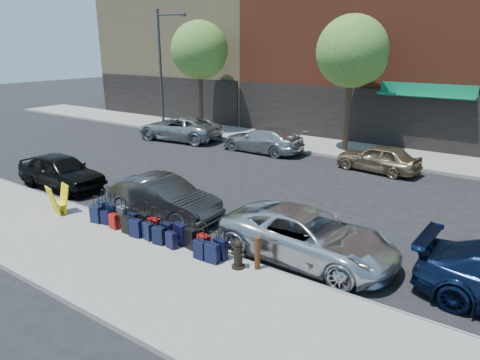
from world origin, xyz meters
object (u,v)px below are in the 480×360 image
Objects in this scene: tree_center at (354,54)px; bollard at (257,253)px; car_near_1 at (163,198)px; car_near_0 at (61,171)px; suitcase_front_5 at (154,227)px; car_far_0 at (179,128)px; car_near_2 at (308,236)px; tree_left at (201,52)px; car_far_1 at (263,140)px; fire_hydrant at (238,255)px; car_far_2 at (378,158)px; display_rack at (58,200)px; streetlight at (162,63)px.

tree_center reaches higher than bollard.
car_near_0 is at bearing 88.91° from car_near_1.
car_far_0 reaches higher than suitcase_front_5.
car_near_2 is at bearing 17.61° from suitcase_front_5.
tree_left reaches higher than bollard.
suitcase_front_5 is 0.20× the size of car_far_1.
car_far_2 is (0.02, 11.71, 0.15)m from fire_hydrant.
display_rack reaches higher than bollard.
car_near_0 is (-10.72, 1.33, 0.11)m from bollard.
tree_left is 7.89× the size of bollard.
bollard is at bearing 8.95° from car_far_2.
car_near_1 is 10.97m from car_far_2.
car_near_1 is at bearing -98.27° from tree_center.
streetlight is 1.66× the size of car_far_1.
streetlight is at bearing -177.02° from tree_center.
suitcase_front_5 is 1.04× the size of bollard.
tree_center reaches higher than car_near_1.
bollard is (0.46, 0.23, 0.11)m from fire_hydrant.
bollard is (13.53, -14.20, -4.79)m from tree_left.
car_far_2 is at bearing 71.47° from display_rack.
tree_left is at bearing 180.00° from tree_center.
car_far_0 is 6.10m from car_far_1.
car_near_2 is at bearing 47.55° from car_far_0.
tree_left is at bearing 126.93° from fire_hydrant.
suitcase_front_5 is 0.19× the size of car_near_2.
streetlight reaches higher than display_rack.
car_far_2 is (4.45, 10.03, -0.05)m from car_near_1.
suitcase_front_5 is 7.15m from car_near_0.
fire_hydrant is 0.18× the size of car_near_1.
car_near_2 is (1.18, 1.76, 0.19)m from fire_hydrant.
display_rack is (-4.14, -0.56, 0.21)m from suitcase_front_5.
car_near_2 is at bearing -41.65° from tree_left.
streetlight is 8.33× the size of suitcase_front_5.
car_near_2 is 12.84m from car_far_1.
streetlight is at bearing 134.15° from fire_hydrant.
fire_hydrant is at bearing 16.33° from display_rack.
car_far_2 is (16.03, -2.02, -3.99)m from streetlight.
streetlight is 21.50m from fire_hydrant.
tree_left is 18.06m from suitcase_front_5.
car_far_1 is at bearing -19.93° from car_near_0.
streetlight is 10.33m from car_far_1.
streetlight is 1.84× the size of car_near_0.
car_near_2 is at bearing 27.32° from display_rack.
car_near_0 is 10.37m from car_far_0.
suitcase_front_5 is 12.06m from car_far_2.
tree_center is (10.50, 0.00, 0.00)m from tree_left.
car_far_0 reaches higher than fire_hydrant.
fire_hydrant is 11.71m from car_far_2.
fire_hydrant is 0.87× the size of bollard.
display_rack is 0.24× the size of car_near_0.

